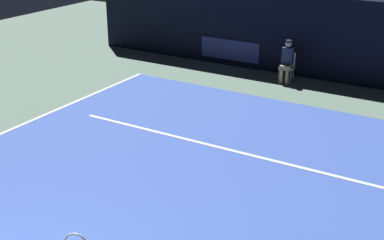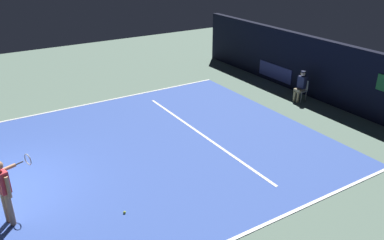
% 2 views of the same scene
% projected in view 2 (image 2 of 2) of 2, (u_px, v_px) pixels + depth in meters
% --- Properties ---
extents(ground_plane, '(31.81, 31.81, 0.00)m').
position_uv_depth(ground_plane, '(151.00, 149.00, 12.98)').
color(ground_plane, slate).
extents(court_surface, '(9.96, 11.35, 0.01)m').
position_uv_depth(court_surface, '(151.00, 148.00, 12.98)').
color(court_surface, '#3856B2').
rests_on(court_surface, ground).
extents(line_sideline_left, '(0.10, 11.35, 0.01)m').
position_uv_depth(line_sideline_left, '(245.00, 233.00, 9.16)').
color(line_sideline_left, white).
rests_on(line_sideline_left, court_surface).
extents(line_sideline_right, '(0.10, 11.35, 0.01)m').
position_uv_depth(line_sideline_right, '(100.00, 102.00, 16.79)').
color(line_sideline_right, white).
rests_on(line_sideline_right, court_surface).
extents(line_service, '(7.77, 0.10, 0.01)m').
position_uv_depth(line_service, '(201.00, 134.00, 13.93)').
color(line_service, white).
rests_on(line_service, court_surface).
extents(back_wall, '(16.55, 0.33, 2.60)m').
position_uv_depth(back_wall, '(327.00, 72.00, 16.44)').
color(back_wall, black).
rests_on(back_wall, ground).
extents(tennis_player, '(0.85, 0.91, 1.73)m').
position_uv_depth(tennis_player, '(5.00, 188.00, 9.14)').
color(tennis_player, tan).
rests_on(tennis_player, ground).
extents(line_judge_on_chair, '(0.49, 0.56, 1.32)m').
position_uv_depth(line_judge_on_chair, '(301.00, 86.00, 16.67)').
color(line_judge_on_chair, white).
rests_on(line_judge_on_chair, ground).
extents(tennis_ball, '(0.07, 0.07, 0.07)m').
position_uv_depth(tennis_ball, '(124.00, 212.00, 9.83)').
color(tennis_ball, '#CCE033').
rests_on(tennis_ball, court_surface).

